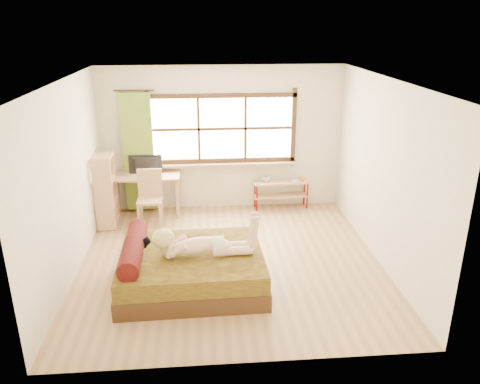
{
  "coord_description": "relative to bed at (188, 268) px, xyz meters",
  "views": [
    {
      "loc": [
        -0.37,
        -6.29,
        3.47
      ],
      "look_at": [
        0.16,
        0.2,
        1.05
      ],
      "focal_mm": 35.0,
      "sensor_mm": 36.0,
      "label": 1
    }
  ],
  "objects": [
    {
      "name": "woman",
      "position": [
        0.2,
        -0.05,
        0.52
      ],
      "size": [
        1.38,
        0.43,
        0.59
      ],
      "primitive_type": null,
      "rotation": [
        0.0,
        0.0,
        0.03
      ],
      "color": "beige",
      "rests_on": "bed"
    },
    {
      "name": "chair",
      "position": [
        -0.72,
        2.21,
        0.28
      ],
      "size": [
        0.44,
        0.44,
        0.97
      ],
      "rotation": [
        0.0,
        0.0,
        0.0
      ],
      "color": "tan",
      "rests_on": "floor"
    },
    {
      "name": "curtain",
      "position": [
        -0.94,
        2.75,
        0.88
      ],
      "size": [
        0.55,
        0.1,
        2.2
      ],
      "primitive_type": "cube",
      "color": "olive",
      "rests_on": "wall_back"
    },
    {
      "name": "desk",
      "position": [
        -0.82,
        2.57,
        0.41
      ],
      "size": [
        1.24,
        0.57,
        0.78
      ],
      "rotation": [
        0.0,
        0.0,
        0.0
      ],
      "color": "tan",
      "rests_on": "floor"
    },
    {
      "name": "wall_back",
      "position": [
        0.61,
        2.87,
        1.08
      ],
      "size": [
        4.5,
        0.0,
        4.5
      ],
      "primitive_type": "plane",
      "rotation": [
        1.57,
        0.0,
        0.0
      ],
      "color": "silver",
      "rests_on": "floor"
    },
    {
      "name": "wall_front",
      "position": [
        0.61,
        -1.63,
        1.08
      ],
      "size": [
        4.5,
        0.0,
        4.5
      ],
      "primitive_type": "plane",
      "rotation": [
        -1.57,
        0.0,
        0.0
      ],
      "color": "silver",
      "rests_on": "floor"
    },
    {
      "name": "ceiling",
      "position": [
        0.61,
        0.62,
        2.43
      ],
      "size": [
        4.5,
        4.5,
        0.0
      ],
      "primitive_type": "plane",
      "rotation": [
        3.14,
        0.0,
        0.0
      ],
      "color": "white",
      "rests_on": "wall_back"
    },
    {
      "name": "bed",
      "position": [
        0.0,
        0.0,
        0.0
      ],
      "size": [
        2.0,
        1.62,
        0.74
      ],
      "rotation": [
        0.0,
        0.0,
        0.03
      ],
      "color": "#2F210E",
      "rests_on": "floor"
    },
    {
      "name": "monitor",
      "position": [
        -0.82,
        2.62,
        0.69
      ],
      "size": [
        0.61,
        0.08,
        0.35
      ],
      "primitive_type": "imported",
      "rotation": [
        0.0,
        0.0,
        3.14
      ],
      "color": "black",
      "rests_on": "desk"
    },
    {
      "name": "floor",
      "position": [
        0.61,
        0.62,
        -0.27
      ],
      "size": [
        4.5,
        4.5,
        0.0
      ],
      "primitive_type": "plane",
      "color": "#9E754C",
      "rests_on": "ground"
    },
    {
      "name": "bookshelf",
      "position": [
        -1.47,
        2.15,
        0.39
      ],
      "size": [
        0.35,
        0.58,
        1.29
      ],
      "rotation": [
        0.0,
        0.0,
        0.05
      ],
      "color": "tan",
      "rests_on": "floor"
    },
    {
      "name": "window",
      "position": [
        0.61,
        2.84,
        1.24
      ],
      "size": [
        2.8,
        0.16,
        1.46
      ],
      "color": "#FFEDBF",
      "rests_on": "wall_back"
    },
    {
      "name": "kitten",
      "position": [
        -0.67,
        0.1,
        0.34
      ],
      "size": [
        0.3,
        0.12,
        0.23
      ],
      "primitive_type": null,
      "rotation": [
        0.0,
        0.0,
        0.03
      ],
      "color": "black",
      "rests_on": "bed"
    },
    {
      "name": "book",
      "position": [
        1.93,
        2.69,
        0.28
      ],
      "size": [
        0.16,
        0.21,
        0.02
      ],
      "primitive_type": "imported",
      "rotation": [
        0.0,
        0.0,
        0.06
      ],
      "color": "gray",
      "rests_on": "pipe_shelf"
    },
    {
      "name": "pipe_shelf",
      "position": [
        1.74,
        2.69,
        0.13
      ],
      "size": [
        1.09,
        0.33,
        0.61
      ],
      "rotation": [
        0.0,
        0.0,
        0.06
      ],
      "color": "tan",
      "rests_on": "floor"
    },
    {
      "name": "wall_right",
      "position": [
        2.86,
        0.62,
        1.08
      ],
      "size": [
        0.0,
        4.5,
        4.5
      ],
      "primitive_type": "plane",
      "rotation": [
        1.57,
        0.0,
        -1.57
      ],
      "color": "silver",
      "rests_on": "floor"
    },
    {
      "name": "wall_left",
      "position": [
        -1.64,
        0.62,
        1.08
      ],
      "size": [
        0.0,
        4.5,
        4.5
      ],
      "primitive_type": "plane",
      "rotation": [
        1.57,
        0.0,
        1.57
      ],
      "color": "silver",
      "rests_on": "floor"
    },
    {
      "name": "cup",
      "position": [
        1.43,
        2.69,
        0.33
      ],
      "size": [
        0.14,
        0.14,
        0.1
      ],
      "primitive_type": "imported",
      "rotation": [
        0.0,
        0.0,
        0.06
      ],
      "color": "gray",
      "rests_on": "pipe_shelf"
    }
  ]
}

